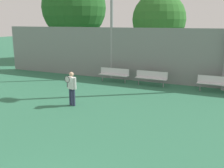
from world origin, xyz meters
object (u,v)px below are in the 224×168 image
bench_courtside_near (215,82)px  bench_by_gate (151,77)px  tree_green_tall (74,8)px  tennis_player (72,87)px  tree_green_broad (159,20)px  bench_courtside_far (114,73)px

bench_courtside_near → bench_by_gate: bearing=180.0°
tree_green_tall → tennis_player: bearing=-58.6°
tennis_player → tree_green_tall: bearing=133.1°
bench_courtside_near → tree_green_broad: 9.03m
bench_courtside_near → tennis_player: bearing=-138.0°
bench_courtside_near → tree_green_tall: (-13.97, 7.71, 4.64)m
tennis_player → tree_green_tall: size_ratio=0.19×
bench_courtside_near → tree_green_broad: tree_green_broad is taller
bench_courtside_near → bench_by_gate: size_ratio=0.98×
tennis_player → tree_green_tall: (-7.99, 13.09, 4.29)m
tennis_player → tree_green_tall: tree_green_tall is taller
tree_green_broad → bench_courtside_near: bearing=-52.7°
bench_courtside_far → tree_green_tall: (-7.78, 7.71, 4.64)m
tennis_player → bench_courtside_far: 5.39m
tree_green_broad → bench_courtside_far: bearing=-99.7°
tree_green_tall → tree_green_broad: size_ratio=1.34×
tree_green_broad → tree_green_tall: bearing=173.1°
bench_courtside_near → bench_courtside_far: 6.19m
bench_by_gate → bench_courtside_far: bearing=180.0°
bench_courtside_near → bench_courtside_far: (-6.19, 0.00, 0.00)m
bench_courtside_far → tree_green_broad: (1.14, 6.63, 3.46)m
bench_courtside_far → bench_by_gate: 2.51m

